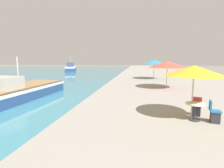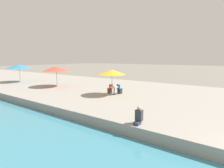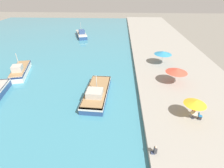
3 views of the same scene
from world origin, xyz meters
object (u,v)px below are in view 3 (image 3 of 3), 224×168
(fishing_boat_far, at_px, (20,70))
(cafe_umbrella_white, at_px, (177,71))
(fishing_boat_distant, at_px, (81,34))
(cafe_table, at_px, (193,114))
(cafe_chair_left, at_px, (193,112))
(cafe_chair_right, at_px, (200,117))
(cafe_umbrella_striped, at_px, (163,53))
(person_at_quay, at_px, (155,150))
(fishing_boat_mid, at_px, (97,93))
(cafe_umbrella_pink, at_px, (195,103))

(fishing_boat_far, distance_m, cafe_umbrella_white, 26.83)
(fishing_boat_distant, relative_size, cafe_table, 11.25)
(cafe_chair_left, xyz_separation_m, cafe_chair_right, (0.44, -0.83, 0.00))
(cafe_umbrella_striped, distance_m, cafe_chair_right, 16.36)
(fishing_boat_far, distance_m, person_at_quay, 26.91)
(fishing_boat_far, xyz_separation_m, person_at_quay, (21.25, -16.50, 0.22))
(fishing_boat_mid, bearing_deg, cafe_umbrella_striped, 47.76)
(cafe_chair_left, bearing_deg, cafe_umbrella_white, 113.30)
(cafe_umbrella_white, relative_size, cafe_umbrella_striped, 1.00)
(cafe_umbrella_pink, distance_m, cafe_umbrella_striped, 15.88)
(cafe_umbrella_pink, bearing_deg, fishing_boat_distant, 118.96)
(fishing_boat_far, relative_size, fishing_boat_distant, 0.87)
(cafe_umbrella_pink, distance_m, cafe_table, 1.58)
(cafe_chair_left, relative_size, cafe_chair_right, 1.00)
(cafe_umbrella_white, bearing_deg, fishing_boat_far, 173.85)
(cafe_umbrella_striped, height_order, cafe_chair_left, cafe_umbrella_striped)
(fishing_boat_far, relative_size, cafe_umbrella_white, 2.37)
(cafe_umbrella_striped, relative_size, cafe_chair_left, 3.62)
(fishing_boat_far, relative_size, cafe_chair_left, 8.56)
(cafe_table, xyz_separation_m, cafe_chair_right, (0.71, -0.16, -0.21))
(cafe_umbrella_pink, bearing_deg, fishing_boat_mid, 158.55)
(fishing_boat_far, height_order, cafe_chair_left, fishing_boat_far)
(cafe_umbrella_striped, distance_m, cafe_chair_left, 15.51)
(fishing_boat_mid, distance_m, cafe_umbrella_pink, 12.87)
(cafe_umbrella_pink, distance_m, cafe_chair_right, 1.98)
(fishing_boat_mid, bearing_deg, cafe_umbrella_pink, -18.10)
(cafe_umbrella_striped, xyz_separation_m, cafe_table, (0.47, -16.05, -1.71))
(fishing_boat_distant, xyz_separation_m, person_at_quay, (15.32, -42.44, 0.17))
(fishing_boat_mid, height_order, cafe_chair_right, fishing_boat_mid)
(fishing_boat_mid, height_order, cafe_chair_left, fishing_boat_mid)
(fishing_boat_mid, relative_size, cafe_umbrella_pink, 3.70)
(cafe_chair_left, xyz_separation_m, person_at_quay, (-5.56, -5.86, 0.09))
(cafe_umbrella_white, bearing_deg, cafe_chair_right, -85.75)
(fishing_boat_mid, relative_size, fishing_boat_distant, 1.03)
(cafe_umbrella_striped, distance_m, person_at_quay, 21.85)
(cafe_umbrella_pink, bearing_deg, person_at_quay, -134.14)
(fishing_boat_distant, relative_size, cafe_umbrella_pink, 3.61)
(fishing_boat_mid, height_order, cafe_table, fishing_boat_mid)
(fishing_boat_far, bearing_deg, fishing_boat_distant, 62.36)
(cafe_umbrella_white, relative_size, cafe_table, 4.11)
(fishing_boat_mid, xyz_separation_m, cafe_umbrella_white, (11.99, 3.62, 2.06))
(person_at_quay, bearing_deg, cafe_umbrella_pink, 45.86)
(cafe_table, bearing_deg, fishing_boat_mid, 157.96)
(fishing_boat_far, height_order, cafe_umbrella_white, fishing_boat_far)
(fishing_boat_mid, distance_m, cafe_chair_left, 12.89)
(cafe_umbrella_white, relative_size, person_at_quay, 3.51)
(fishing_boat_mid, xyz_separation_m, cafe_table, (11.93, -4.83, 0.45))
(cafe_umbrella_white, xyz_separation_m, cafe_chair_right, (0.64, -8.61, -1.82))
(cafe_umbrella_white, bearing_deg, person_at_quay, -111.46)
(fishing_boat_mid, height_order, cafe_umbrella_white, fishing_boat_mid)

